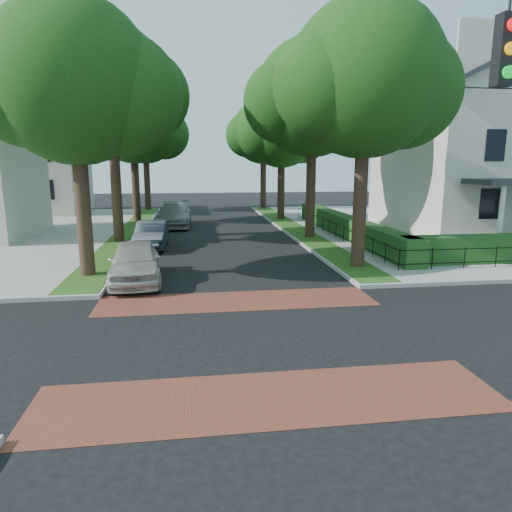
# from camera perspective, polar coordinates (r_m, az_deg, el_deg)

# --- Properties ---
(ground) EXTENTS (120.00, 120.00, 0.00)m
(ground) POSITION_cam_1_polar(r_m,az_deg,el_deg) (12.06, -0.84, -10.09)
(ground) COLOR black
(ground) RESTS_ON ground
(sidewalk_ne) EXTENTS (30.00, 30.00, 0.15)m
(sidewalk_ne) POSITION_cam_1_polar(r_m,az_deg,el_deg) (36.91, 26.61, 3.50)
(sidewalk_ne) COLOR gray
(sidewalk_ne) RESTS_ON ground
(crosswalk_far) EXTENTS (9.00, 2.20, 0.01)m
(crosswalk_far) POSITION_cam_1_polar(r_m,az_deg,el_deg) (15.06, -2.36, -5.62)
(crosswalk_far) COLOR brown
(crosswalk_far) RESTS_ON ground
(crosswalk_near) EXTENTS (9.00, 2.20, 0.01)m
(crosswalk_near) POSITION_cam_1_polar(r_m,az_deg,el_deg) (9.19, 1.75, -17.35)
(crosswalk_near) COLOR brown
(crosswalk_near) RESTS_ON ground
(grass_strip_ne) EXTENTS (1.60, 29.80, 0.02)m
(grass_strip_ne) POSITION_cam_1_polar(r_m,az_deg,el_deg) (31.27, 4.64, 3.61)
(grass_strip_ne) COLOR #274C15
(grass_strip_ne) RESTS_ON sidewalk_ne
(grass_strip_nw) EXTENTS (1.60, 29.80, 0.02)m
(grass_strip_nw) POSITION_cam_1_polar(r_m,az_deg,el_deg) (30.79, -15.41, 3.11)
(grass_strip_nw) COLOR #274C15
(grass_strip_nw) RESTS_ON sidewalk_nw
(tree_right_near) EXTENTS (7.75, 6.67, 10.66)m
(tree_right_near) POSITION_cam_1_polar(r_m,az_deg,el_deg) (19.90, 13.56, 20.42)
(tree_right_near) COLOR black
(tree_right_near) RESTS_ON sidewalk_ne
(tree_right_mid) EXTENTS (8.25, 7.09, 11.22)m
(tree_right_mid) POSITION_cam_1_polar(r_m,az_deg,el_deg) (27.52, 7.21, 18.83)
(tree_right_mid) COLOR black
(tree_right_mid) RESTS_ON sidewalk_ne
(tree_right_far) EXTENTS (7.25, 6.23, 9.74)m
(tree_right_far) POSITION_cam_1_polar(r_m,az_deg,el_deg) (36.12, 3.32, 15.41)
(tree_right_far) COLOR black
(tree_right_far) RESTS_ON sidewalk_ne
(tree_right_back) EXTENTS (7.50, 6.45, 10.20)m
(tree_right_back) POSITION_cam_1_polar(r_m,az_deg,el_deg) (44.99, 1.02, 15.11)
(tree_right_back) COLOR black
(tree_right_back) RESTS_ON sidewalk_ne
(tree_left_near) EXTENTS (7.50, 6.45, 10.20)m
(tree_left_near) POSITION_cam_1_polar(r_m,az_deg,el_deg) (19.00, -21.33, 19.32)
(tree_left_near) COLOR black
(tree_left_near) RESTS_ON sidewalk_nw
(tree_left_mid) EXTENTS (8.00, 6.88, 11.48)m
(tree_left_mid) POSITION_cam_1_polar(r_m,az_deg,el_deg) (26.96, -17.45, 19.34)
(tree_left_mid) COLOR black
(tree_left_mid) RESTS_ON sidewalk_nw
(tree_left_far) EXTENTS (7.00, 6.02, 9.86)m
(tree_left_far) POSITION_cam_1_polar(r_m,az_deg,el_deg) (35.67, -14.97, 15.44)
(tree_left_far) COLOR black
(tree_left_far) RESTS_ON sidewalk_nw
(tree_left_back) EXTENTS (7.75, 6.66, 10.44)m
(tree_left_back) POSITION_cam_1_polar(r_m,az_deg,el_deg) (44.64, -13.58, 15.02)
(tree_left_back) COLOR black
(tree_left_back) RESTS_ON sidewalk_nw
(hedge_main_road) EXTENTS (1.00, 18.00, 1.20)m
(hedge_main_road) POSITION_cam_1_polar(r_m,az_deg,el_deg) (27.91, 11.12, 3.70)
(hedge_main_road) COLOR #143C14
(hedge_main_road) RESTS_ON sidewalk_ne
(fence_main_road) EXTENTS (0.06, 18.00, 0.90)m
(fence_main_road) POSITION_cam_1_polar(r_m,az_deg,el_deg) (27.68, 9.54, 3.38)
(fence_main_road) COLOR black
(fence_main_road) RESTS_ON sidewalk_ne
(house_victorian) EXTENTS (13.00, 13.05, 12.48)m
(house_victorian) POSITION_cam_1_polar(r_m,az_deg,el_deg) (33.02, 27.70, 12.98)
(house_victorian) COLOR beige
(house_victorian) RESTS_ON sidewalk_ne
(house_left_far) EXTENTS (10.00, 9.00, 10.14)m
(house_left_far) POSITION_cam_1_polar(r_m,az_deg,el_deg) (45.38, -26.61, 11.08)
(house_left_far) COLOR beige
(house_left_far) RESTS_ON sidewalk_nw
(parked_car_front) EXTENTS (2.27, 4.80, 1.59)m
(parked_car_front) POSITION_cam_1_polar(r_m,az_deg,el_deg) (17.83, -14.90, -0.68)
(parked_car_front) COLOR #BAB3A7
(parked_car_front) RESTS_ON ground
(parked_car_middle) EXTENTS (1.62, 4.35, 1.42)m
(parked_car_middle) POSITION_cam_1_polar(r_m,az_deg,el_deg) (24.86, -12.90, 2.59)
(parked_car_middle) COLOR black
(parked_car_middle) RESTS_ON ground
(parked_car_rear) EXTENTS (2.50, 5.89, 1.69)m
(parked_car_rear) POSITION_cam_1_polar(r_m,az_deg,el_deg) (33.16, -10.20, 5.11)
(parked_car_rear) COLOR gray
(parked_car_rear) RESTS_ON ground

